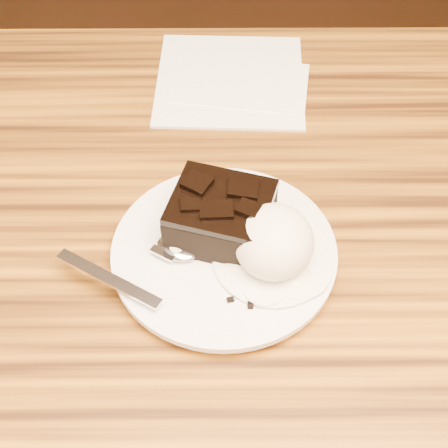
{
  "coord_description": "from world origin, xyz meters",
  "views": [
    {
      "loc": [
        0.0,
        -0.33,
        1.24
      ],
      "look_at": [
        0.0,
        0.04,
        0.79
      ],
      "focal_mm": 53.37,
      "sensor_mm": 36.0,
      "label": 1
    }
  ],
  "objects_px": {
    "plate": "(224,255)",
    "spoon": "(177,249)",
    "ice_cream_scoop": "(274,242)",
    "brownie": "(221,219)",
    "napkin": "(230,79)"
  },
  "relations": [
    {
      "from": "napkin",
      "to": "ice_cream_scoop",
      "type": "bearing_deg",
      "value": -82.86
    },
    {
      "from": "brownie",
      "to": "spoon",
      "type": "distance_m",
      "value": 0.05
    },
    {
      "from": "plate",
      "to": "brownie",
      "type": "distance_m",
      "value": 0.03
    },
    {
      "from": "plate",
      "to": "napkin",
      "type": "bearing_deg",
      "value": 88.1
    },
    {
      "from": "spoon",
      "to": "napkin",
      "type": "height_order",
      "value": "spoon"
    },
    {
      "from": "plate",
      "to": "brownie",
      "type": "height_order",
      "value": "brownie"
    },
    {
      "from": "ice_cream_scoop",
      "to": "napkin",
      "type": "height_order",
      "value": "ice_cream_scoop"
    },
    {
      "from": "plate",
      "to": "ice_cream_scoop",
      "type": "bearing_deg",
      "value": -15.15
    },
    {
      "from": "brownie",
      "to": "spoon",
      "type": "relative_size",
      "value": 0.54
    },
    {
      "from": "brownie",
      "to": "napkin",
      "type": "height_order",
      "value": "brownie"
    },
    {
      "from": "plate",
      "to": "spoon",
      "type": "bearing_deg",
      "value": -176.12
    },
    {
      "from": "ice_cream_scoop",
      "to": "spoon",
      "type": "bearing_deg",
      "value": 174.11
    },
    {
      "from": "brownie",
      "to": "spoon",
      "type": "height_order",
      "value": "brownie"
    },
    {
      "from": "plate",
      "to": "spoon",
      "type": "distance_m",
      "value": 0.04
    },
    {
      "from": "brownie",
      "to": "napkin",
      "type": "distance_m",
      "value": 0.24
    }
  ]
}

